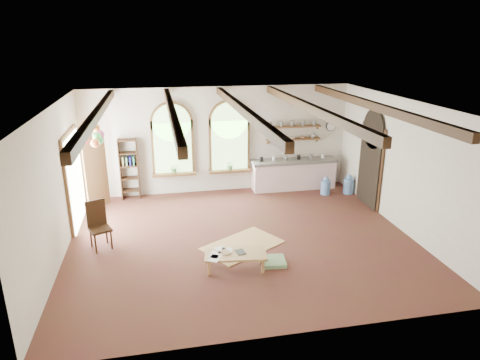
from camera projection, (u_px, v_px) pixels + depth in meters
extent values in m
plane|color=#502521|center=(242.00, 239.00, 10.18)|extent=(8.00, 8.00, 0.00)
cube|color=brown|center=(173.00, 148.00, 12.66)|extent=(1.24, 0.08, 1.64)
cylinder|color=brown|center=(172.00, 123.00, 12.41)|extent=(1.24, 0.08, 1.24)
cube|color=#80AD67|center=(173.00, 148.00, 12.62)|extent=(1.10, 0.04, 1.50)
cube|color=brown|center=(174.00, 174.00, 12.83)|extent=(1.30, 0.28, 0.08)
cube|color=brown|center=(229.00, 145.00, 12.97)|extent=(1.24, 0.08, 1.64)
cylinder|color=brown|center=(229.00, 121.00, 12.72)|extent=(1.24, 0.08, 1.24)
cube|color=#80AD67|center=(230.00, 145.00, 12.93)|extent=(1.10, 0.04, 1.50)
cube|color=brown|center=(230.00, 171.00, 13.14)|extent=(1.30, 0.28, 0.08)
cube|color=brown|center=(74.00, 180.00, 10.76)|extent=(0.10, 1.90, 2.50)
cube|color=black|center=(370.00, 168.00, 11.94)|extent=(0.10, 1.30, 2.40)
cube|color=beige|center=(294.00, 175.00, 13.44)|extent=(2.60, 0.55, 0.86)
cube|color=slate|center=(294.00, 161.00, 13.29)|extent=(2.68, 0.62, 0.08)
cube|color=brown|center=(293.00, 139.00, 13.24)|extent=(1.70, 0.24, 0.04)
cube|color=brown|center=(294.00, 127.00, 13.12)|extent=(1.70, 0.24, 0.04)
cylinder|color=black|center=(331.00, 126.00, 13.42)|extent=(0.32, 0.04, 0.32)
cube|color=#351D11|center=(120.00, 170.00, 12.44)|extent=(0.03, 0.32, 1.80)
cube|color=#351D11|center=(138.00, 169.00, 12.53)|extent=(0.03, 0.32, 1.80)
cube|color=#A3874B|center=(235.00, 254.00, 8.79)|extent=(1.33, 0.74, 0.05)
cube|color=#A3874B|center=(209.00, 268.00, 8.61)|extent=(0.06, 0.06, 0.32)
cube|color=#A3874B|center=(263.00, 266.00, 8.68)|extent=(0.06, 0.06, 0.32)
cube|color=#A3874B|center=(209.00, 258.00, 9.00)|extent=(0.06, 0.06, 0.32)
cube|color=#A3874B|center=(261.00, 256.00, 9.07)|extent=(0.06, 0.06, 0.32)
cube|color=#351D11|center=(100.00, 229.00, 9.63)|extent=(0.58, 0.58, 0.05)
cube|color=#351D11|center=(96.00, 213.00, 9.68)|extent=(0.42, 0.21, 0.65)
cube|color=tan|center=(242.00, 245.00, 9.88)|extent=(2.07, 1.83, 0.02)
cube|color=#66895F|center=(273.00, 261.00, 9.10)|extent=(0.56, 0.56, 0.09)
cylinder|color=#5B88C3|center=(326.00, 187.00, 13.00)|extent=(0.29, 0.29, 0.43)
sphere|color=#5B88C3|center=(326.00, 179.00, 12.92)|extent=(0.15, 0.15, 0.15)
cylinder|color=#5B88C3|center=(348.00, 186.00, 13.08)|extent=(0.31, 0.31, 0.47)
sphere|color=#5B88C3|center=(349.00, 177.00, 12.98)|extent=(0.17, 0.17, 0.17)
cylinder|color=silver|center=(89.00, 116.00, 10.23)|extent=(0.01, 0.01, 0.85)
sphere|color=green|center=(99.00, 140.00, 10.46)|extent=(0.21, 0.21, 0.21)
sphere|color=#DA4896|center=(100.00, 134.00, 10.55)|extent=(0.21, 0.21, 0.21)
sphere|color=orange|center=(96.00, 128.00, 10.63)|extent=(0.21, 0.21, 0.21)
sphere|color=white|center=(89.00, 125.00, 10.44)|extent=(0.21, 0.21, 0.21)
sphere|color=red|center=(85.00, 140.00, 10.51)|extent=(0.21, 0.21, 0.21)
sphere|color=#64B44D|center=(79.00, 136.00, 10.33)|extent=(0.21, 0.21, 0.21)
sphere|color=#D162A4|center=(85.00, 132.00, 10.24)|extent=(0.21, 0.21, 0.21)
sphere|color=blue|center=(86.00, 128.00, 10.10)|extent=(0.21, 0.21, 0.21)
sphere|color=orange|center=(95.00, 143.00, 10.19)|extent=(0.21, 0.21, 0.21)
sphere|color=#52E861|center=(97.00, 136.00, 10.33)|extent=(0.21, 0.21, 0.21)
imported|color=olive|center=(222.00, 253.00, 8.75)|extent=(0.26, 0.30, 0.02)
cube|color=black|center=(240.00, 252.00, 8.82)|extent=(0.22, 0.28, 0.01)
imported|color=#598C4C|center=(174.00, 168.00, 12.74)|extent=(0.27, 0.23, 0.30)
imported|color=#598C4C|center=(230.00, 165.00, 13.05)|extent=(0.27, 0.23, 0.30)
imported|color=white|center=(270.00, 138.00, 13.08)|extent=(0.12, 0.10, 0.10)
imported|color=beige|center=(281.00, 138.00, 13.15)|extent=(0.10, 0.10, 0.09)
imported|color=beige|center=(292.00, 138.00, 13.22)|extent=(0.22, 0.22, 0.05)
imported|color=#8C664C|center=(302.00, 137.00, 13.28)|extent=(0.20, 0.20, 0.06)
imported|color=slate|center=(313.00, 135.00, 13.33)|extent=(0.18, 0.18, 0.19)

